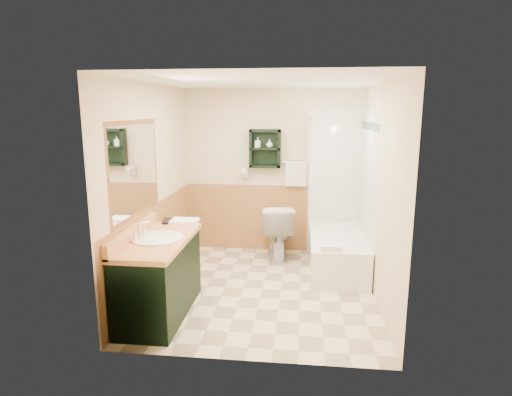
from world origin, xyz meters
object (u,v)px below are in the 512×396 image
Objects in this scene: wall_shelf at (265,148)px; bathtub at (337,252)px; toilet at (277,232)px; soap_bottle_b at (270,144)px; vanity at (160,277)px; vanity_book at (162,212)px; soap_bottle_a at (258,145)px; hair_dryer at (245,172)px.

wall_shelf reaches higher than bathtub.
toilet is 7.06× the size of soap_bottle_b.
vanity_book reaches higher than vanity.
vanity_book is 1.66× the size of soap_bottle_a.
toilet is at bearing -32.48° from hair_dryer.
hair_dryer is 1.64× the size of soap_bottle_a.
toilet is 5.49× the size of soap_bottle_a.
toilet is (-0.82, 0.36, 0.16)m from bathtub.
hair_dryer reaches higher than bathtub.
soap_bottle_b reaches higher than vanity.
bathtub is 0.91m from toilet.
toilet is (0.50, -0.32, -0.81)m from hair_dryer.
soap_bottle_b is (0.96, 2.14, 1.20)m from vanity.
hair_dryer is 0.55m from soap_bottle_b.
vanity_book is at bearing -127.02° from soap_bottle_b.
hair_dryer is (-0.30, 0.02, -0.35)m from wall_shelf.
soap_bottle_b is (0.37, -0.03, 0.41)m from hair_dryer.
soap_bottle_b is at bearing -4.68° from hair_dryer.
bathtub is at bearing 37.85° from vanity.
vanity_book is at bearing -125.26° from wall_shelf.
bathtub is 13.16× the size of soap_bottle_b.
vanity is 11.28× the size of soap_bottle_b.
soap_bottle_b reaches higher than hair_dryer.
soap_bottle_b is (1.13, 1.49, 0.67)m from vanity_book.
toilet is 1.83m from vanity_book.
toilet is (1.10, 1.85, -0.01)m from vanity.
vanity_book is at bearing 36.16° from toilet.
hair_dryer is 0.99× the size of vanity_book.
soap_bottle_b is (-0.96, 0.65, 1.37)m from bathtub.
soap_bottle_b is at bearing 145.87° from bathtub.
soap_bottle_a reaches higher than bathtub.
hair_dryer is 1.00m from toilet.
hair_dryer is 0.19× the size of vanity.
toilet is (0.20, -0.29, -1.16)m from wall_shelf.
vanity is 0.85m from vanity_book.
vanity is (-0.89, -2.15, -1.14)m from wall_shelf.
bathtub is at bearing -34.13° from soap_bottle_b.
hair_dryer is 2.39m from vanity.
wall_shelf is 0.43× the size of vanity.
hair_dryer is at bearing 50.53° from vanity_book.
vanity reaches higher than toilet.
soap_bottle_a is (-0.31, 0.29, 1.20)m from toilet.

